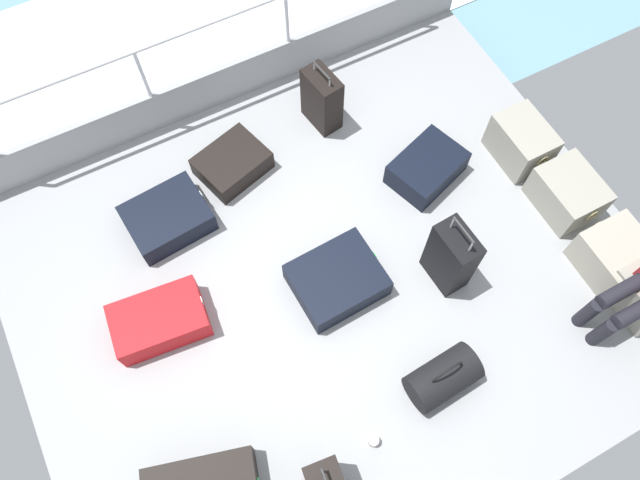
% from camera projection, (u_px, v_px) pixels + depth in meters
% --- Properties ---
extents(ground_plane, '(4.40, 5.20, 0.06)m').
position_uv_depth(ground_plane, '(332.00, 280.00, 5.17)').
color(ground_plane, '#939699').
extents(gunwale_port, '(0.06, 5.20, 0.45)m').
position_uv_depth(gunwale_port, '(225.00, 83.00, 5.77)').
color(gunwale_port, '#939699').
rests_on(gunwale_port, ground_plane).
extents(railing_port, '(0.04, 4.20, 1.02)m').
position_uv_depth(railing_port, '(216.00, 41.00, 5.26)').
color(railing_port, silver).
rests_on(railing_port, ground_plane).
extents(sea_wake, '(12.00, 12.00, 0.01)m').
position_uv_depth(sea_wake, '(180.00, 28.00, 6.82)').
color(sea_wake, '#6B99A8').
rests_on(sea_wake, ground_plane).
extents(cargo_crate_0, '(0.59, 0.39, 0.41)m').
position_uv_depth(cargo_crate_0, '(521.00, 142.00, 5.50)').
color(cargo_crate_0, gray).
rests_on(cargo_crate_0, ground_plane).
extents(cargo_crate_1, '(0.61, 0.46, 0.36)m').
position_uv_depth(cargo_crate_1, '(567.00, 193.00, 5.30)').
color(cargo_crate_1, gray).
rests_on(cargo_crate_1, ground_plane).
extents(cargo_crate_2, '(0.56, 0.50, 0.37)m').
position_uv_depth(cargo_crate_2, '(614.00, 255.00, 5.04)').
color(cargo_crate_2, '#9E9989').
rests_on(cargo_crate_2, ground_plane).
extents(suitcase_0, '(0.53, 0.78, 0.27)m').
position_uv_depth(suitcase_0, '(160.00, 321.00, 4.85)').
color(suitcase_0, red).
rests_on(suitcase_0, ground_plane).
extents(suitcase_2, '(0.60, 0.73, 0.24)m').
position_uv_depth(suitcase_2, '(168.00, 218.00, 5.26)').
color(suitcase_2, black).
rests_on(suitcase_2, ground_plane).
extents(suitcase_3, '(0.62, 0.74, 0.24)m').
position_uv_depth(suitcase_3, '(337.00, 280.00, 5.01)').
color(suitcase_3, black).
rests_on(suitcase_3, ground_plane).
extents(suitcase_4, '(0.39, 0.25, 0.85)m').
position_uv_depth(suitcase_4, '(451.00, 257.00, 4.85)').
color(suitcase_4, black).
rests_on(suitcase_4, ground_plane).
extents(suitcase_5, '(0.65, 0.76, 0.26)m').
position_uv_depth(suitcase_5, '(427.00, 168.00, 5.47)').
color(suitcase_5, black).
rests_on(suitcase_5, ground_plane).
extents(suitcase_6, '(0.62, 0.71, 0.22)m').
position_uv_depth(suitcase_6, '(232.00, 163.00, 5.52)').
color(suitcase_6, black).
rests_on(suitcase_6, ground_plane).
extents(suitcase_8, '(0.41, 0.27, 0.71)m').
position_uv_depth(suitcase_8, '(322.00, 99.00, 5.58)').
color(suitcase_8, black).
rests_on(suitcase_8, ground_plane).
extents(duffel_bag, '(0.35, 0.57, 0.46)m').
position_uv_depth(duffel_bag, '(443.00, 377.00, 4.62)').
color(duffel_bag, black).
rests_on(duffel_bag, ground_plane).
extents(paper_cup, '(0.08, 0.08, 0.10)m').
position_uv_depth(paper_cup, '(373.00, 441.00, 4.53)').
color(paper_cup, white).
rests_on(paper_cup, ground_plane).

